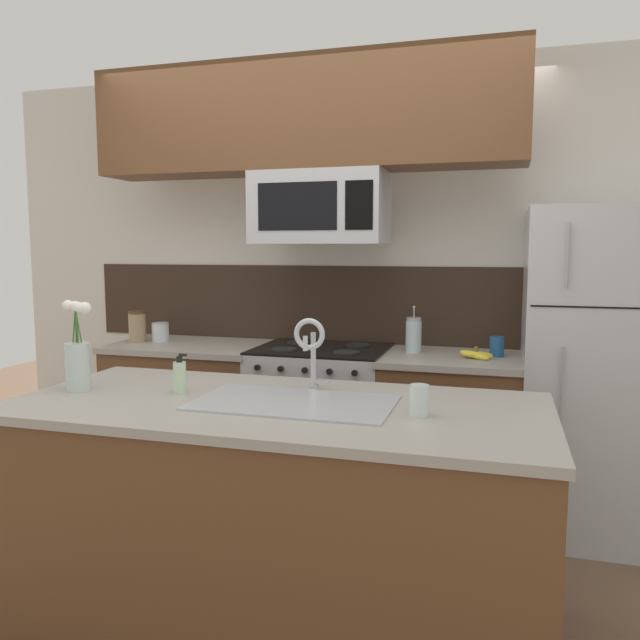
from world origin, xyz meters
The scene contains 20 objects.
ground_plane centered at (0.00, 0.00, 0.00)m, with size 10.00×10.00×0.00m, color brown.
rear_partition centered at (0.30, 1.28, 1.30)m, with size 5.20×0.10×2.60m, color silver.
splash_band centered at (0.00, 1.22, 1.15)m, with size 3.36×0.01×0.48m, color #332319.
back_counter_left centered at (-0.85, 0.90, 0.46)m, with size 0.96×0.65×0.91m.
back_counter_right centered at (0.75, 0.90, 0.46)m, with size 0.77×0.65×0.91m.
stove_range centered at (0.00, 0.90, 0.46)m, with size 0.76×0.64×0.93m.
microwave centered at (0.00, 0.88, 1.72)m, with size 0.74×0.40×0.40m.
upper_cabinet_band centered at (-0.10, 0.85, 2.22)m, with size 2.43×0.34×0.60m, color brown.
refrigerator centered at (1.54, 0.92, 0.85)m, with size 0.86×0.74×1.70m.
storage_jar_tall centered at (-1.21, 0.88, 1.01)m, with size 0.11×0.11×0.20m.
storage_jar_medium centered at (-1.07, 0.92, 0.97)m, with size 0.11×0.11×0.12m.
banana_bunch centered at (0.88, 0.84, 0.93)m, with size 0.19×0.12×0.07m.
french_press centered at (0.53, 0.96, 1.01)m, with size 0.09×0.09×0.27m.
coffee_tin centered at (0.98, 0.95, 0.97)m, with size 0.08×0.08×0.11m, color #1E5184.
island_counter centered at (0.18, -0.35, 0.46)m, with size 2.05×0.93×0.91m.
kitchen_sink centered at (0.25, -0.35, 0.84)m, with size 0.76×0.44×0.16m.
sink_faucet centered at (0.25, -0.13, 1.11)m, with size 0.14×0.14×0.31m.
dish_soap_bottle centered at (-0.25, -0.32, 0.98)m, with size 0.06×0.05×0.16m.
drinking_glass centered at (0.73, -0.39, 0.97)m, with size 0.07×0.07×0.11m.
flower_vase centered at (-0.68, -0.38, 1.05)m, with size 0.13×0.12×0.38m.
Camera 1 is at (1.00, -2.55, 1.50)m, focal length 35.00 mm.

